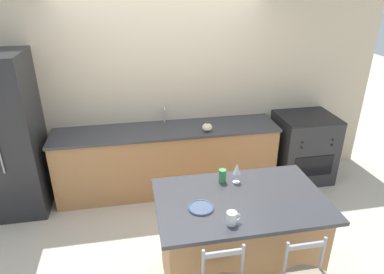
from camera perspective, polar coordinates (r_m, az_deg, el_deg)
The scene contains 12 objects.
ground_plane at distance 4.55m, azimuth -3.39°, elevation -10.79°, with size 18.00×18.00×0.00m, color beige.
wall_back at distance 4.56m, azimuth -4.93°, elevation 8.20°, with size 6.00×0.07×2.70m.
back_counter at distance 4.62m, azimuth -4.12°, elevation -3.63°, with size 2.91×0.65×0.90m.
sink_faucet at distance 4.55m, azimuth -4.63°, elevation 4.02°, with size 0.02×0.13×0.22m.
kitchen_island at distance 3.27m, azimuth 7.65°, elevation -16.94°, with size 1.45×0.91×0.96m.
refrigerator at distance 4.56m, azimuth -28.91°, elevation 0.01°, with size 0.79×0.76×1.95m.
oven_range at distance 5.11m, azimuth 17.97°, elevation -1.62°, with size 0.77×0.70×0.95m.
dinner_plate at distance 2.83m, azimuth 1.51°, elevation -11.66°, with size 0.21×0.21×0.02m.
wine_glass at distance 3.12m, azimuth 7.50°, elevation -5.38°, with size 0.07×0.07×0.19m.
coffee_mug at distance 2.67m, azimuth 6.68°, elevation -13.26°, with size 0.12×0.08×0.10m.
tumbler_cup at distance 3.15m, azimuth 5.09°, elevation -6.46°, with size 0.07×0.07×0.13m.
pumpkin_decoration at distance 4.31m, azimuth 2.55°, elevation 1.63°, with size 0.13×0.13×0.12m.
Camera 1 is at (-0.42, -3.68, 2.65)m, focal length 32.00 mm.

